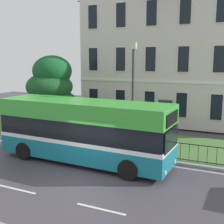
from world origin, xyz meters
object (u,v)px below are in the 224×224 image
evergreen_tree (51,99)px  street_lamp_post (133,89)px  single_decker_bus (84,130)px  georgian_townhouse (181,48)px

evergreen_tree → street_lamp_post: street_lamp_post is taller
single_decker_bus → street_lamp_post: bearing=61.4°
single_decker_bus → street_lamp_post: street_lamp_post is taller
georgian_townhouse → single_decker_bus: georgian_townhouse is taller
evergreen_tree → single_decker_bus: bearing=-40.2°
georgian_townhouse → single_decker_bus: 15.07m
street_lamp_post → evergreen_tree: bearing=166.0°
georgian_townhouse → street_lamp_post: georgian_townhouse is taller
evergreen_tree → street_lamp_post: size_ratio=0.90×
georgian_townhouse → evergreen_tree: (-7.47, -9.53, -3.93)m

